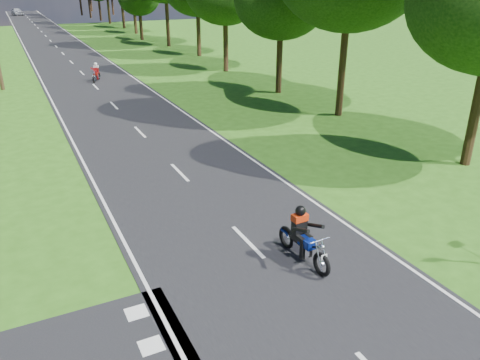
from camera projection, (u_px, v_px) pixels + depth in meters
ground at (283, 278)px, 12.24m from camera, size 160.00×160.00×0.00m
main_road at (56, 47)px, 53.38m from camera, size 7.00×140.00×0.02m
road_markings at (57, 49)px, 51.77m from camera, size 7.40×140.00×0.01m
rider_near_blue at (304, 235)px, 12.64m from camera, size 0.75×1.95×1.60m
rider_far_red at (96, 72)px, 35.31m from camera, size 1.18×1.70×1.35m
distant_car at (17, 12)px, 97.54m from camera, size 2.36×4.62×1.51m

